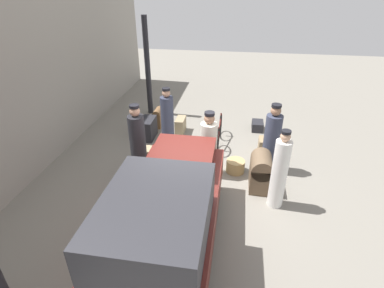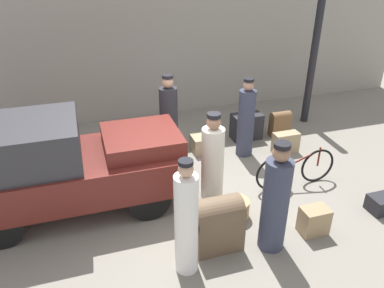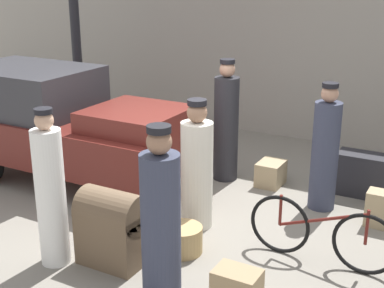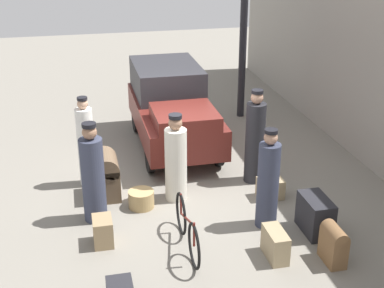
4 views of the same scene
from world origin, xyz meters
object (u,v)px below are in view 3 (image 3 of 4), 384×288
(trunk_barrel_dark, at_px, (112,226))
(porter_lifting_near_truck, at_px, (51,194))
(suitcase_small_leather, at_px, (362,174))
(porter_standing_middle, at_px, (197,170))
(truck, at_px, (62,122))
(porter_carrying_trunk, at_px, (325,152))
(conductor_in_dark_uniform, at_px, (226,125))
(bicycle, at_px, (321,233))
(wicker_basket, at_px, (183,239))
(trunk_umber_medium, at_px, (271,173))
(porter_with_bicycle, at_px, (161,220))

(trunk_barrel_dark, bearing_deg, porter_lifting_near_truck, -151.82)
(suitcase_small_leather, bearing_deg, trunk_barrel_dark, -121.47)
(porter_standing_middle, bearing_deg, porter_lifting_near_truck, -121.42)
(truck, distance_m, porter_carrying_trunk, 3.90)
(truck, relative_size, porter_carrying_trunk, 2.12)
(trunk_barrel_dark, bearing_deg, porter_standing_middle, 73.14)
(truck, xyz_separation_m, conductor_in_dark_uniform, (2.17, 1.22, -0.06))
(porter_carrying_trunk, height_order, conductor_in_dark_uniform, conductor_in_dark_uniform)
(porter_carrying_trunk, xyz_separation_m, suitcase_small_leather, (0.38, 0.71, -0.49))
(conductor_in_dark_uniform, distance_m, trunk_barrel_dark, 2.91)
(bicycle, height_order, wicker_basket, bicycle)
(wicker_basket, bearing_deg, conductor_in_dark_uniform, 103.63)
(bicycle, relative_size, conductor_in_dark_uniform, 0.89)
(porter_standing_middle, distance_m, trunk_umber_medium, 1.84)
(porter_with_bicycle, relative_size, porter_carrying_trunk, 1.02)
(suitcase_small_leather, bearing_deg, trunk_umber_medium, -166.70)
(truck, height_order, porter_carrying_trunk, porter_carrying_trunk)
(porter_standing_middle, height_order, conductor_in_dark_uniform, conductor_in_dark_uniform)
(porter_standing_middle, height_order, trunk_umber_medium, porter_standing_middle)
(wicker_basket, relative_size, porter_standing_middle, 0.28)
(conductor_in_dark_uniform, relative_size, trunk_barrel_dark, 2.16)
(porter_with_bicycle, distance_m, trunk_umber_medium, 3.28)
(conductor_in_dark_uniform, bearing_deg, porter_with_bicycle, -75.81)
(bicycle, height_order, porter_carrying_trunk, porter_carrying_trunk)
(wicker_basket, xyz_separation_m, porter_lifting_near_truck, (-1.14, -0.88, 0.67))
(porter_with_bicycle, relative_size, conductor_in_dark_uniform, 0.95)
(truck, height_order, porter_standing_middle, truck)
(bicycle, height_order, trunk_umber_medium, bicycle)
(wicker_basket, bearing_deg, truck, 158.29)
(porter_carrying_trunk, xyz_separation_m, trunk_umber_medium, (-0.90, 0.41, -0.62))
(truck, distance_m, porter_lifting_near_truck, 2.54)
(porter_with_bicycle, height_order, porter_lifting_near_truck, porter_lifting_near_truck)
(suitcase_small_leather, bearing_deg, porter_lifting_near_truck, -125.75)
(porter_with_bicycle, relative_size, porter_standing_middle, 1.07)
(porter_carrying_trunk, xyz_separation_m, porter_standing_middle, (-1.25, -1.31, -0.05))
(truck, height_order, conductor_in_dark_uniform, conductor_in_dark_uniform)
(trunk_barrel_dark, bearing_deg, conductor_in_dark_uniform, 89.94)
(conductor_in_dark_uniform, bearing_deg, bicycle, -41.34)
(truck, relative_size, trunk_barrel_dark, 4.26)
(trunk_umber_medium, bearing_deg, conductor_in_dark_uniform, -173.06)
(porter_standing_middle, xyz_separation_m, trunk_umber_medium, (0.34, 1.72, -0.57))
(conductor_in_dark_uniform, bearing_deg, porter_carrying_trunk, -11.31)
(porter_with_bicycle, bearing_deg, trunk_umber_medium, 91.24)
(bicycle, bearing_deg, porter_lifting_near_truck, -151.40)
(wicker_basket, xyz_separation_m, porter_standing_middle, (-0.18, 0.68, 0.59))
(wicker_basket, distance_m, trunk_umber_medium, 2.40)
(porter_carrying_trunk, distance_m, trunk_umber_medium, 1.17)
(wicker_basket, distance_m, porter_lifting_near_truck, 1.59)
(wicker_basket, bearing_deg, trunk_umber_medium, 86.13)
(porter_with_bicycle, xyz_separation_m, suitcase_small_leather, (1.21, 3.52, -0.50))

